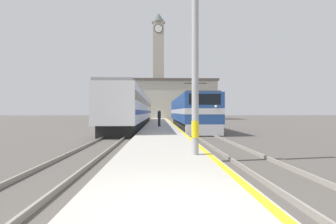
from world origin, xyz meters
TOP-DOWN VIEW (x-y plane):
  - ground_plane at (0.00, 30.00)m, footprint 200.00×200.00m
  - platform at (0.00, 25.00)m, footprint 3.45×140.00m
  - rail_track_near at (3.12, 25.00)m, footprint 2.84×140.00m
  - rail_track_far at (-3.17, 25.00)m, footprint 2.83×140.00m
  - locomotive_train at (3.12, 24.02)m, footprint 2.92×19.28m
  - passenger_train at (-3.17, 30.78)m, footprint 2.92×36.36m
  - catenary_mast at (1.17, 5.05)m, footprint 2.33×0.26m
  - person_on_platform at (-0.12, 22.73)m, footprint 0.34×0.34m
  - clock_tower at (-0.17, 72.46)m, footprint 3.93×3.93m
  - station_building at (0.80, 59.28)m, footprint 25.72×9.05m

SIDE VIEW (x-z plane):
  - ground_plane at x=0.00m, z-range 0.00..0.00m
  - rail_track_near at x=3.12m, z-range -0.05..0.11m
  - rail_track_far at x=-3.17m, z-range -0.05..0.11m
  - platform at x=0.00m, z-range 0.00..0.30m
  - person_on_platform at x=-0.12m, z-range 0.35..2.14m
  - locomotive_train at x=3.12m, z-range -0.44..3.97m
  - passenger_train at x=-3.17m, z-range 0.15..4.17m
  - catenary_mast at x=1.17m, z-range 0.28..7.29m
  - station_building at x=0.80m, z-range 0.02..9.45m
  - clock_tower at x=-0.17m, z-range 0.71..31.40m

